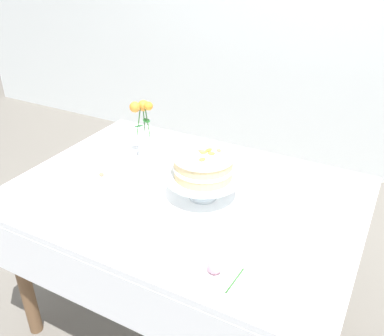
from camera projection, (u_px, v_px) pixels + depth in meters
The scene contains 11 objects.
ground_plane at pixel (186, 318), 2.06m from camera, with size 12.00×12.00×0.00m, color #666059.
dining_table at pixel (182, 212), 1.72m from camera, with size 1.40×1.00×0.74m.
linen_napkin at pixel (203, 198), 1.66m from camera, with size 0.32×0.32×0.00m, color white.
cake_stand at pixel (203, 180), 1.62m from camera, with size 0.29×0.29×0.10m.
layer_cake at pixel (203, 165), 1.58m from camera, with size 0.24×0.24×0.11m.
flower_vase at pixel (144, 131), 1.92m from camera, with size 0.10×0.09×0.28m.
fallen_rose at pixel (215, 267), 1.27m from camera, with size 0.10×0.12×0.05m.
loose_petal_0 at pixel (137, 231), 1.47m from camera, with size 0.04×0.02×0.00m, color pink.
loose_petal_1 at pixel (226, 240), 1.42m from camera, with size 0.03×0.03×0.00m, color pink.
loose_petal_2 at pixel (261, 272), 1.28m from camera, with size 0.04×0.02×0.00m, color pink.
loose_petal_3 at pixel (102, 175), 1.82m from camera, with size 0.04×0.02×0.00m, color #E56B51.
Camera 1 is at (0.71, -1.25, 1.65)m, focal length 38.84 mm.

